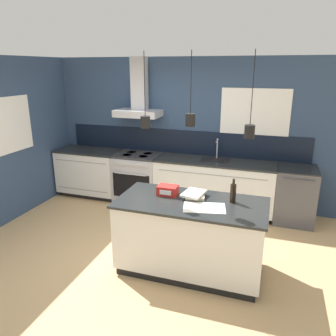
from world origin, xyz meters
TOP-DOWN VIEW (x-y plane):
  - ground_plane at (0.00, 0.00)m, footprint 16.00×16.00m
  - wall_back at (-0.04, 2.00)m, footprint 5.60×2.22m
  - wall_left at (-2.43, 0.70)m, footprint 0.08×3.80m
  - counter_run_left at (-1.76, 1.69)m, footprint 1.22×0.64m
  - counter_run_sink at (0.67, 1.69)m, footprint 2.04×0.64m
  - oven_range at (-0.75, 1.69)m, footprint 0.81×0.66m
  - dishwasher at (1.99, 1.69)m, footprint 0.61×0.65m
  - kitchen_island at (0.73, -0.14)m, footprint 1.77×0.87m
  - bottle_on_island at (1.19, 0.00)m, footprint 0.07×0.07m
  - book_stack at (0.73, 0.01)m, footprint 0.29×0.35m
  - red_supply_box at (0.40, -0.01)m, footprint 0.24×0.17m
  - paper_pile at (0.91, -0.26)m, footprint 0.52×0.39m

SIDE VIEW (x-z plane):
  - ground_plane at x=0.00m, z-range 0.00..0.00m
  - oven_range at x=-0.75m, z-range 0.00..0.91m
  - dishwasher at x=1.99m, z-range 0.00..0.91m
  - kitchen_island at x=0.73m, z-range 0.00..0.91m
  - counter_run_left at x=-1.76m, z-range 0.01..0.92m
  - counter_run_sink at x=0.67m, z-range -0.17..1.09m
  - paper_pile at x=0.91m, z-range 0.91..0.92m
  - book_stack at x=0.73m, z-range 0.91..0.98m
  - red_supply_box at x=0.40m, z-range 0.91..1.03m
  - bottle_on_island at x=1.19m, z-range 0.88..1.17m
  - wall_left at x=-2.43m, z-range 0.00..2.60m
  - wall_back at x=-0.04m, z-range 0.06..2.66m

